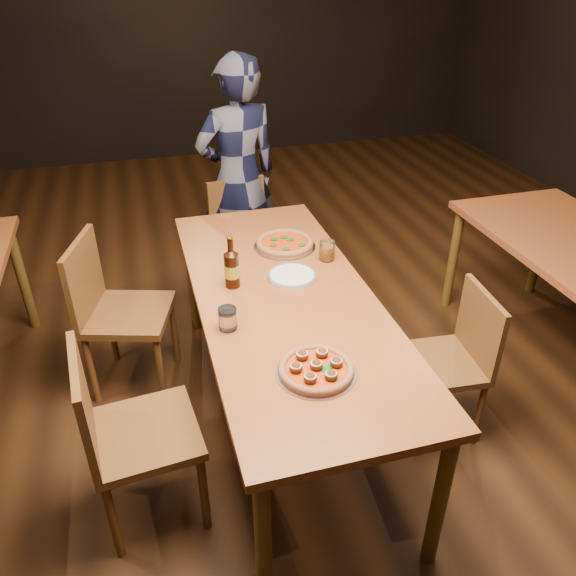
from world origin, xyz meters
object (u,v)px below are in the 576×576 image
object	(u,v)px
pizza_margherita	(285,244)
chair_main_sw	(128,313)
table_main	(285,308)
plate_stack	(292,276)
chair_main_e	(440,362)
chair_main_nw	(144,432)
beer_bottle	(232,269)
chair_end	(247,243)
diner	(238,177)
pizza_meatball	(316,369)
amber_glass	(327,251)
water_glass	(228,319)

from	to	relation	value
pizza_margherita	chair_main_sw	bearing A→B (deg)	177.67
table_main	plate_stack	size ratio (longest dim) A/B	8.58
chair_main_e	pizza_margherita	xyz separation A→B (m)	(-0.58, 0.73, 0.36)
pizza_margherita	chair_main_e	bearing A→B (deg)	-51.89
chair_main_nw	beer_bottle	xyz separation A→B (m)	(0.48, 0.54, 0.39)
table_main	chair_end	size ratio (longest dim) A/B	2.37
table_main	plate_stack	xyz separation A→B (m)	(0.07, 0.14, 0.08)
chair_main_e	beer_bottle	distance (m)	1.10
chair_main_sw	diner	distance (m)	1.29
chair_main_sw	pizza_margherita	bearing A→B (deg)	-75.33
plate_stack	diner	world-z (taller)	diner
chair_main_nw	chair_main_e	bearing A→B (deg)	-90.47
chair_end	beer_bottle	distance (m)	1.18
beer_bottle	pizza_meatball	bearing A→B (deg)	-75.69
amber_glass	chair_end	bearing A→B (deg)	103.92
water_glass	amber_glass	distance (m)	0.76
water_glass	amber_glass	size ratio (longest dim) A/B	0.98
chair_main_e	water_glass	xyz separation A→B (m)	(-1.00, 0.08, 0.39)
amber_glass	water_glass	bearing A→B (deg)	-142.24
chair_main_e	chair_end	distance (m)	1.61
beer_bottle	amber_glass	distance (m)	0.53
pizza_margherita	water_glass	xyz separation A→B (m)	(-0.43, -0.66, 0.03)
pizza_margherita	beer_bottle	bearing A→B (deg)	-137.01
beer_bottle	water_glass	distance (m)	0.35
plate_stack	water_glass	bearing A→B (deg)	-138.86
plate_stack	beer_bottle	size ratio (longest dim) A/B	0.92
table_main	water_glass	xyz separation A→B (m)	(-0.30, -0.18, 0.12)
chair_main_sw	beer_bottle	distance (m)	0.73
chair_main_e	chair_end	size ratio (longest dim) A/B	0.96
chair_main_e	pizza_meatball	world-z (taller)	chair_main_e
table_main	diner	world-z (taller)	diner
chair_main_nw	amber_glass	bearing A→B (deg)	-61.77
chair_main_nw	pizza_meatball	world-z (taller)	chair_main_nw
plate_stack	chair_main_sw	bearing A→B (deg)	155.64
chair_end	diner	distance (m)	0.44
pizza_meatball	water_glass	distance (m)	0.46
chair_main_nw	plate_stack	world-z (taller)	chair_main_nw
chair_main_nw	chair_main_e	xyz separation A→B (m)	(1.40, 0.13, -0.05)
chair_main_nw	pizza_margherita	xyz separation A→B (m)	(0.83, 0.86, 0.32)
chair_main_sw	diner	bearing A→B (deg)	-23.34
table_main	chair_main_sw	size ratio (longest dim) A/B	2.18
chair_main_nw	diner	world-z (taller)	diner
amber_glass	table_main	bearing A→B (deg)	-136.96
chair_main_sw	chair_end	size ratio (longest dim) A/B	1.09
beer_bottle	pizza_margherita	bearing A→B (deg)	42.99
chair_main_e	chair_main_nw	bearing A→B (deg)	-80.02
chair_main_e	table_main	bearing A→B (deg)	-105.64
chair_main_nw	diner	bearing A→B (deg)	-28.41
plate_stack	pizza_margherita	bearing A→B (deg)	80.61
chair_main_e	chair_end	bearing A→B (deg)	-151.91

